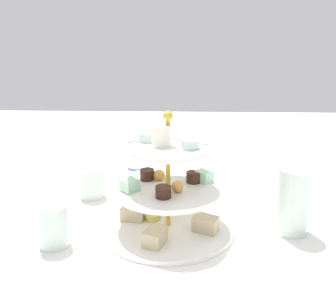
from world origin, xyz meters
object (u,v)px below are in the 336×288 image
object	(u,v)px
tiered_serving_stand	(168,197)
water_glass_mid_back	(53,225)
water_glass_tall_right	(293,200)
water_glass_short_left	(92,183)
butter_knife_right	(221,181)
teacup_with_saucer	(138,175)

from	to	relation	value
tiered_serving_stand	water_glass_mid_back	size ratio (longest dim) A/B	3.33
water_glass_tall_right	water_glass_short_left	world-z (taller)	water_glass_tall_right
tiered_serving_stand	water_glass_tall_right	xyz separation A→B (m)	(-0.25, -0.00, -0.00)
water_glass_tall_right	butter_knife_right	world-z (taller)	water_glass_tall_right
water_glass_short_left	water_glass_mid_back	distance (m)	0.23
tiered_serving_stand	water_glass_mid_back	xyz separation A→B (m)	(0.22, 0.07, -0.03)
butter_knife_right	water_glass_mid_back	distance (m)	0.49
teacup_with_saucer	water_glass_mid_back	bearing A→B (deg)	68.08
butter_knife_right	tiered_serving_stand	bearing A→B (deg)	90.22
water_glass_tall_right	water_glass_short_left	size ratio (longest dim) A/B	1.90
butter_knife_right	water_glass_mid_back	xyz separation A→B (m)	(0.35, 0.34, 0.04)
tiered_serving_stand	butter_knife_right	size ratio (longest dim) A/B	1.61
water_glass_tall_right	butter_knife_right	bearing A→B (deg)	-66.32
water_glass_tall_right	teacup_with_saucer	xyz separation A→B (m)	(0.34, -0.25, -0.04)
teacup_with_saucer	water_glass_mid_back	distance (m)	0.34
water_glass_short_left	water_glass_mid_back	bearing A→B (deg)	84.57
water_glass_short_left	teacup_with_saucer	bearing A→B (deg)	-140.07
water_glass_tall_right	butter_knife_right	xyz separation A→B (m)	(0.12, -0.27, -0.07)
water_glass_tall_right	water_glass_mid_back	bearing A→B (deg)	8.67
water_glass_short_left	teacup_with_saucer	size ratio (longest dim) A/B	0.80
water_glass_short_left	butter_knife_right	bearing A→B (deg)	-161.53
teacup_with_saucer	butter_knife_right	size ratio (longest dim) A/B	0.53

